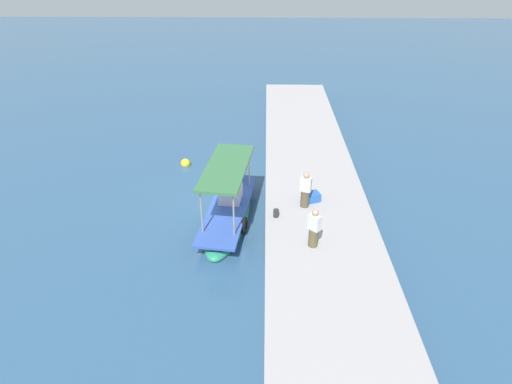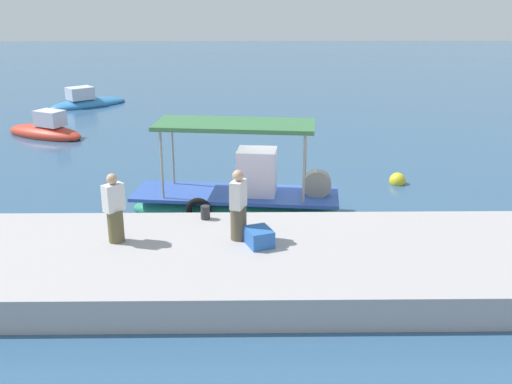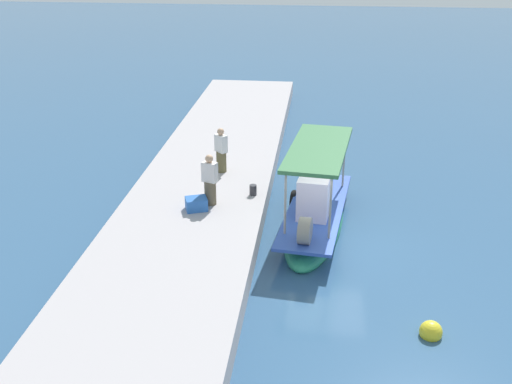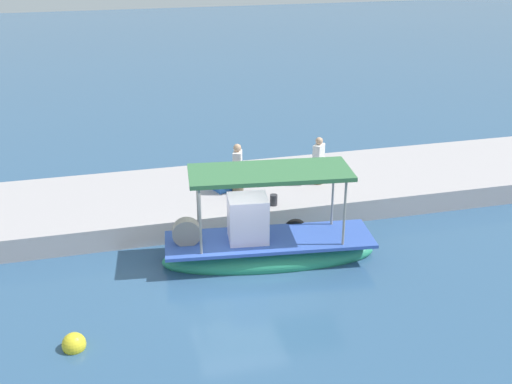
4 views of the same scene
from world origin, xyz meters
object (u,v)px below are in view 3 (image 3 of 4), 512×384
mooring_bollard (253,190)px  marker_buoy (431,332)px  fisherman_by_crate (210,182)px  main_fishing_boat (315,215)px  fisherman_near_bollard (221,152)px  cargo_crate (196,204)px

mooring_bollard → marker_buoy: (6.22, 5.02, -0.79)m
fisherman_by_crate → main_fishing_boat: bearing=90.7°
main_fishing_boat → fisherman_near_bollard: size_ratio=3.83×
main_fishing_boat → mooring_bollard: size_ratio=18.00×
fisherman_by_crate → mooring_bollard: bearing=124.1°
main_fishing_boat → cargo_crate: main_fishing_boat is taller
mooring_bollard → cargo_crate: (1.35, -1.66, 0.02)m
fisherman_near_bollard → marker_buoy: (8.20, 6.42, -1.37)m
cargo_crate → marker_buoy: (4.87, 6.68, -0.81)m
mooring_bollard → cargo_crate: bearing=-50.9°
main_fishing_boat → marker_buoy: bearing=28.4°
fisherman_near_bollard → marker_buoy: size_ratio=3.00×
mooring_bollard → cargo_crate: cargo_crate is taller
fisherman_by_crate → cargo_crate: (0.48, -0.37, -0.57)m
fisherman_by_crate → marker_buoy: fisherman_by_crate is taller
main_fishing_boat → marker_buoy: size_ratio=11.47×
fisherman_near_bollard → fisherman_by_crate: fisherman_by_crate is taller
mooring_bollard → fisherman_near_bollard: bearing=-144.9°
fisherman_by_crate → marker_buoy: bearing=49.8°
cargo_crate → main_fishing_boat: bearing=97.8°
mooring_bollard → fisherman_by_crate: bearing=-55.9°
main_fishing_boat → mooring_bollard: main_fishing_boat is taller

